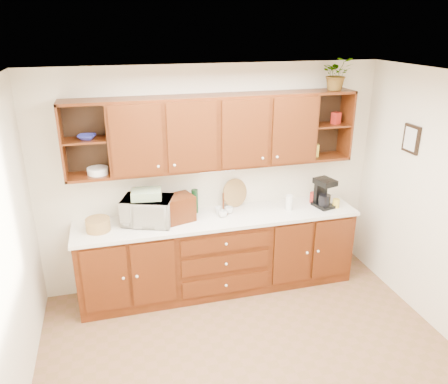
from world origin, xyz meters
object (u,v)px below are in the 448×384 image
microwave (148,211)px  bread_box (174,209)px  potted_plant (337,74)px  coffee_maker (323,193)px

microwave → bread_box: 0.29m
microwave → potted_plant: potted_plant is taller
coffee_maker → potted_plant: potted_plant is taller
microwave → bread_box: bearing=15.4°
bread_box → potted_plant: (1.90, 0.10, 1.39)m
coffee_maker → bread_box: bearing=164.6°
coffee_maker → potted_plant: bearing=36.4°
microwave → coffee_maker: coffee_maker is taller
coffee_maker → microwave: bearing=164.1°
microwave → potted_plant: size_ratio=1.47×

